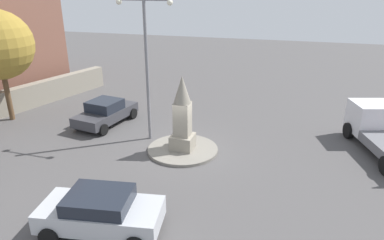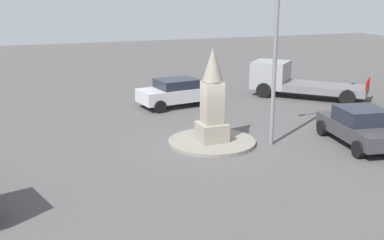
{
  "view_description": "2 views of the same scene",
  "coord_description": "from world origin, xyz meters",
  "px_view_note": "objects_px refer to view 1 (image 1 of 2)",
  "views": [
    {
      "loc": [
        -4.9,
        14.54,
        7.63
      ],
      "look_at": [
        -0.26,
        -0.72,
        1.4
      ],
      "focal_mm": 32.05,
      "sensor_mm": 36.0,
      "label": 1
    },
    {
      "loc": [
        -6.89,
        -16.41,
        5.87
      ],
      "look_at": [
        -0.81,
        0.08,
        1.03
      ],
      "focal_mm": 43.87,
      "sensor_mm": 36.0,
      "label": 2
    }
  ],
  "objects_px": {
    "car_silver_parked_left": "(101,212)",
    "car_dark_grey_waiting": "(106,112)",
    "streetlamp": "(146,54)",
    "truck_white_near_island": "(382,130)",
    "monument": "(182,117)"
  },
  "relations": [
    {
      "from": "car_silver_parked_left",
      "to": "truck_white_near_island",
      "type": "distance_m",
      "value": 13.97
    },
    {
      "from": "monument",
      "to": "car_silver_parked_left",
      "type": "relative_size",
      "value": 0.87
    },
    {
      "from": "monument",
      "to": "truck_white_near_island",
      "type": "xyz_separation_m",
      "value": [
        -9.38,
        -3.23,
        -0.83
      ]
    },
    {
      "from": "car_dark_grey_waiting",
      "to": "truck_white_near_island",
      "type": "xyz_separation_m",
      "value": [
        -14.84,
        -1.13,
        0.23
      ]
    },
    {
      "from": "car_silver_parked_left",
      "to": "car_dark_grey_waiting",
      "type": "bearing_deg",
      "value": -60.84
    },
    {
      "from": "streetlamp",
      "to": "car_silver_parked_left",
      "type": "distance_m",
      "value": 8.43
    },
    {
      "from": "monument",
      "to": "streetlamp",
      "type": "distance_m",
      "value": 3.6
    },
    {
      "from": "car_dark_grey_waiting",
      "to": "streetlamp",
      "type": "bearing_deg",
      "value": 160.54
    },
    {
      "from": "streetlamp",
      "to": "truck_white_near_island",
      "type": "distance_m",
      "value": 12.29
    },
    {
      "from": "streetlamp",
      "to": "car_silver_parked_left",
      "type": "height_order",
      "value": "streetlamp"
    },
    {
      "from": "car_silver_parked_left",
      "to": "truck_white_near_island",
      "type": "relative_size",
      "value": 0.73
    },
    {
      "from": "car_silver_parked_left",
      "to": "truck_white_near_island",
      "type": "xyz_separation_m",
      "value": [
        -10.06,
        -9.7,
        0.2
      ]
    },
    {
      "from": "car_dark_grey_waiting",
      "to": "truck_white_near_island",
      "type": "distance_m",
      "value": 14.88
    },
    {
      "from": "car_silver_parked_left",
      "to": "car_dark_grey_waiting",
      "type": "height_order",
      "value": "car_dark_grey_waiting"
    },
    {
      "from": "streetlamp",
      "to": "car_dark_grey_waiting",
      "type": "bearing_deg",
      "value": -19.46
    }
  ]
}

